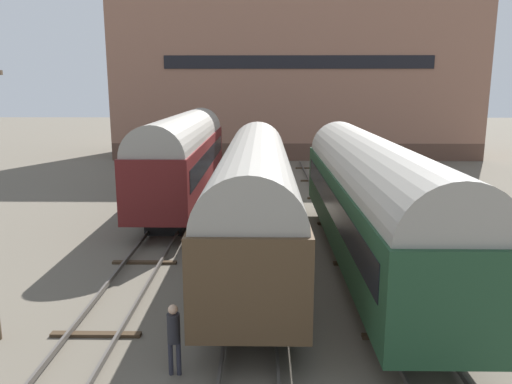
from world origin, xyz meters
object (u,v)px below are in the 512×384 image
at_px(train_car_brown, 255,192).
at_px(train_car_green, 371,196).
at_px(person_worker, 174,333).
at_px(train_car_maroon, 184,153).
at_px(bench, 429,217).

xyz_separation_m(train_car_brown, train_car_green, (4.47, -0.93, 0.04)).
relative_size(train_car_green, person_worker, 9.62).
bearing_deg(train_car_brown, train_car_green, -11.71).
bearing_deg(train_car_maroon, person_worker, -82.04).
relative_size(train_car_maroon, person_worker, 9.67).
distance_m(train_car_brown, bench, 7.90).
distance_m(train_car_maroon, bench, 14.98).
distance_m(train_car_brown, train_car_green, 4.57).
distance_m(train_car_brown, train_car_maroon, 11.18).
xyz_separation_m(train_car_brown, person_worker, (-1.85, -8.51, -1.74)).
bearing_deg(bench, person_worker, -133.28).
distance_m(train_car_green, bench, 4.25).
height_order(bench, person_worker, bench).
height_order(train_car_green, bench, train_car_green).
relative_size(train_car_brown, bench, 12.71).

